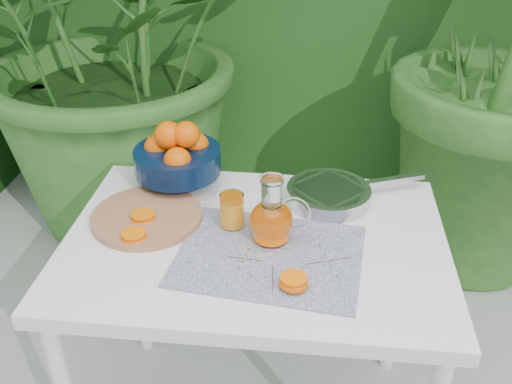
# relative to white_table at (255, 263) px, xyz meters

# --- Properties ---
(potted_plant_left) EXTENTS (2.66, 2.66, 1.90)m
(potted_plant_left) POSITION_rel_white_table_xyz_m (-0.75, 1.25, 0.28)
(potted_plant_left) COLOR #2A6021
(potted_plant_left) RESTS_ON ground
(potted_plant_right) EXTENTS (2.21, 2.21, 1.98)m
(potted_plant_right) POSITION_rel_white_table_xyz_m (0.85, 1.14, 0.32)
(potted_plant_right) COLOR #2A6021
(potted_plant_right) RESTS_ON ground
(white_table) EXTENTS (1.00, 0.70, 0.75)m
(white_table) POSITION_rel_white_table_xyz_m (0.00, 0.00, 0.00)
(white_table) COLOR white
(white_table) RESTS_ON ground
(placemat) EXTENTS (0.49, 0.40, 0.00)m
(placemat) POSITION_rel_white_table_xyz_m (0.04, -0.07, 0.08)
(placemat) COLOR #0E164E
(placemat) RESTS_ON white_table
(cutting_board) EXTENTS (0.39, 0.39, 0.02)m
(cutting_board) POSITION_rel_white_table_xyz_m (-0.31, 0.06, 0.09)
(cutting_board) COLOR #9B6646
(cutting_board) RESTS_ON white_table
(fruit_bowl) EXTENTS (0.32, 0.32, 0.21)m
(fruit_bowl) POSITION_rel_white_table_xyz_m (-0.26, 0.27, 0.18)
(fruit_bowl) COLOR black
(fruit_bowl) RESTS_ON white_table
(juice_pitcher) EXTENTS (0.17, 0.12, 0.19)m
(juice_pitcher) POSITION_rel_white_table_xyz_m (0.04, -0.00, 0.15)
(juice_pitcher) COLOR white
(juice_pitcher) RESTS_ON white_table
(juice_tumbler) EXTENTS (0.07, 0.07, 0.10)m
(juice_tumbler) POSITION_rel_white_table_xyz_m (-0.07, 0.05, 0.13)
(juice_tumbler) COLOR white
(juice_tumbler) RESTS_ON white_table
(saute_pan) EXTENTS (0.44, 0.32, 0.05)m
(saute_pan) POSITION_rel_white_table_xyz_m (0.19, 0.21, 0.11)
(saute_pan) COLOR #ACACB0
(saute_pan) RESTS_ON white_table
(orange_halves) EXTENTS (0.50, 0.30, 0.03)m
(orange_halves) POSITION_rel_white_table_xyz_m (-0.17, -0.07, 0.10)
(orange_halves) COLOR #EC4802
(orange_halves) RESTS_ON white_table
(thyme_sprigs) EXTENTS (0.30, 0.19, 0.01)m
(thyme_sprigs) POSITION_rel_white_table_xyz_m (0.08, -0.11, 0.09)
(thyme_sprigs) COLOR brown
(thyme_sprigs) RESTS_ON white_table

